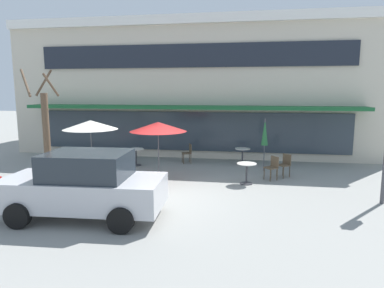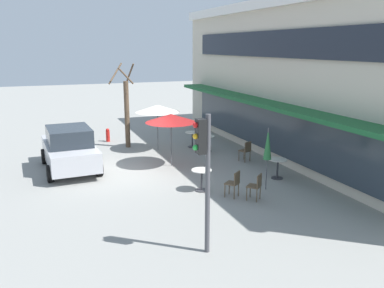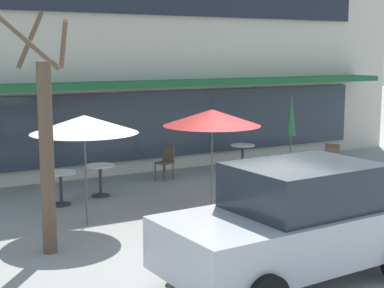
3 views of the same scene
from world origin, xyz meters
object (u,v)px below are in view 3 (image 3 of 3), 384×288
Objects in this scene: cafe_chair_2 at (331,162)px; patio_umbrella_cream_folded at (291,116)px; cafe_table_by_tree at (100,175)px; patio_umbrella_green_folded at (212,118)px; street_tree at (46,147)px; patio_umbrella_corner_open at (84,124)px; cafe_table_mid_patio at (324,171)px; cafe_chair_1 at (166,160)px; cafe_table_near_wall at (243,153)px; parked_sedan at (297,222)px; cafe_chair_0 at (332,158)px; cafe_table_streetside at (61,183)px.

patio_umbrella_cream_folded is at bearing 100.68° from cafe_chair_2.
patio_umbrella_cream_folded is 2.47× the size of cafe_chair_2.
cafe_table_by_tree is 6.07m from cafe_chair_2.
patio_umbrella_green_folded is 4.01m from street_tree.
patio_umbrella_corner_open is (-6.70, -1.97, 0.39)m from patio_umbrella_cream_folded.
cafe_table_mid_patio is 2.52m from patio_umbrella_cream_folded.
cafe_table_near_wall is at bearing 0.06° from cafe_chair_1.
parked_sedan reaches higher than cafe_chair_2.
cafe_chair_1 and cafe_chair_2 have the same top height.
cafe_chair_0 is 1.00× the size of cafe_chair_1.
cafe_chair_1 is 6.25m from street_tree.
cafe_chair_0 and cafe_chair_2 have the same top height.
cafe_table_streetside is 0.85× the size of cafe_chair_1.
cafe_table_by_tree is at bearing 155.01° from cafe_table_mid_patio.
cafe_chair_0 is 1.00× the size of cafe_chair_2.
cafe_table_by_tree is at bearing -169.20° from cafe_table_near_wall.
cafe_chair_0 is 4.57m from cafe_chair_1.
cafe_table_near_wall is 0.35× the size of patio_umbrella_corner_open.
patio_umbrella_green_folded is (-3.25, -0.04, 1.51)m from cafe_table_mid_patio.
street_tree is at bearing -136.13° from cafe_chair_1.
patio_umbrella_corner_open reaches higher than cafe_table_mid_patio.
cafe_table_streetside is 7.47m from cafe_chair_0.
cafe_table_mid_patio is at bearing -86.06° from cafe_table_near_wall.
cafe_table_streetside is 0.85× the size of cafe_chair_0.
cafe_chair_2 reaches higher than cafe_table_streetside.
patio_umbrella_green_folded is at bearing -35.97° from cafe_table_streetside.
cafe_table_near_wall is 4.79m from cafe_table_by_tree.
cafe_table_near_wall is at bearing 31.58° from street_tree.
patio_umbrella_corner_open is (-1.09, -2.11, 1.51)m from cafe_table_by_tree.
parked_sedan is at bearing -83.31° from cafe_table_by_tree.
patio_umbrella_cream_folded reaches higher than cafe_chair_0.
cafe_table_near_wall is at bearing 12.11° from cafe_table_streetside.
cafe_chair_0 is at bearing -4.97° from cafe_table_streetside.
patio_umbrella_green_folded is (-3.03, -3.22, 1.51)m from cafe_table_near_wall.
cafe_table_by_tree is at bearing 125.72° from patio_umbrella_green_folded.
cafe_table_streetside is at bearing 161.93° from cafe_table_mid_patio.
patio_umbrella_cream_folded is (6.68, 0.20, 1.11)m from cafe_table_streetside.
cafe_table_mid_patio is 0.18× the size of parked_sedan.
cafe_chair_2 reaches higher than cafe_table_mid_patio.
cafe_chair_1 is at bearing 130.37° from cafe_table_mid_patio.
cafe_table_near_wall is 8.24m from parked_sedan.
cafe_table_mid_patio is 3.58m from patio_umbrella_green_folded.
cafe_table_streetside is 3.50m from cafe_chair_1.
cafe_table_mid_patio is 5.81m from parked_sedan.
patio_umbrella_cream_folded reaches higher than cafe_table_streetside.
patio_umbrella_corner_open is (-2.76, 0.22, 0.00)m from patio_umbrella_green_folded.
patio_umbrella_corner_open is (-0.02, -1.77, 1.51)m from cafe_table_streetside.
patio_umbrella_green_folded reaches higher than cafe_chair_2.
cafe_table_by_tree is 1.00× the size of cafe_table_mid_patio.
patio_umbrella_cream_folded is (3.94, 2.19, -0.39)m from patio_umbrella_green_folded.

